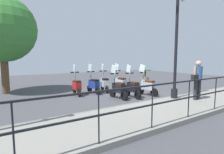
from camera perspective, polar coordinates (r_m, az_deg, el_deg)
name	(u,v)px	position (r m, az deg, el deg)	size (l,w,h in m)	color
ground_plane	(122,94)	(9.00, 3.38, -5.64)	(28.00, 28.00, 0.00)	#424247
promenade_walkway	(174,107)	(6.77, 19.53, -9.29)	(2.20, 20.00, 0.15)	gray
fence_railing	(203,89)	(6.03, 27.70, -3.47)	(0.04, 16.03, 1.07)	black
lamp_post_near	(176,49)	(7.78, 20.14, 8.53)	(0.26, 0.90, 4.62)	black
pedestrian_with_bag	(198,77)	(7.85, 26.16, -0.03)	(0.34, 0.65, 1.59)	#28282D
tree_large	(2,29)	(10.63, -32.25, 13.07)	(3.33, 3.33, 4.97)	brown
potted_palm	(145,77)	(13.12, 10.76, -0.05)	(1.06, 0.66, 1.05)	slate
scooter_near_0	(147,86)	(8.82, 11.48, -2.80)	(1.23, 0.47, 1.54)	black
scooter_near_1	(133,87)	(8.20, 6.73, -3.40)	(1.23, 0.44, 1.54)	black
scooter_near_2	(118,88)	(7.91, 2.05, -3.70)	(1.23, 0.44, 1.54)	black
scooter_far_0	(120,82)	(9.81, 2.75, -1.79)	(1.23, 0.44, 1.54)	black
scooter_far_1	(105,83)	(9.55, -2.45, -2.01)	(1.22, 0.50, 1.54)	black
scooter_far_2	(94,84)	(9.15, -6.04, -2.39)	(1.23, 0.44, 1.54)	black
scooter_far_3	(77,86)	(8.85, -11.48, -2.77)	(1.23, 0.44, 1.54)	black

